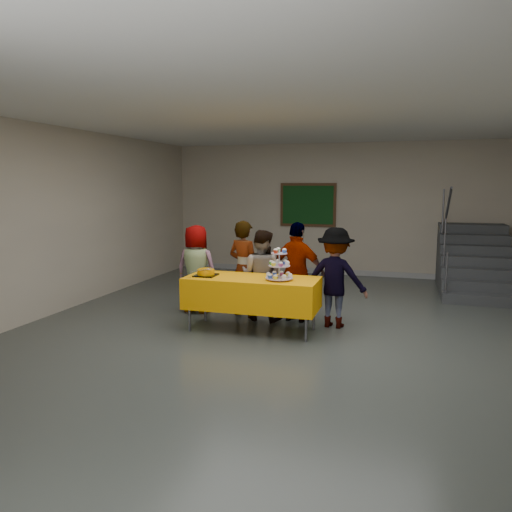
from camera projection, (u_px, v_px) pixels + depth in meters
The scene contains 11 objects.
room_shell at pixel (297, 180), 6.54m from camera, with size 10.00×10.04×3.02m.
bake_table at pixel (252, 292), 7.07m from camera, with size 1.88×0.78×0.77m.
cupcake_stand at pixel (279, 268), 6.83m from camera, with size 0.38×0.38×0.44m.
bear_cake at pixel (206, 272), 7.16m from camera, with size 0.32×0.36×0.12m.
schoolchild_a at pixel (196, 269), 8.10m from camera, with size 0.70×0.45×1.43m, color slate.
schoolchild_b at pixel (244, 269), 7.83m from camera, with size 0.55×0.36×1.52m, color slate.
schoolchild_c at pixel (261, 275), 7.62m from camera, with size 0.68×0.53×1.39m, color slate.
schoolchild_d at pixel (297, 272), 7.54m from camera, with size 0.89×0.37×1.52m, color slate.
schoolchild_e at pixel (335, 278), 7.25m from camera, with size 0.94×0.54×1.46m, color slate.
staircase at pixel (473, 265), 9.90m from camera, with size 1.30×2.40×2.04m.
noticeboard at pixel (308, 205), 11.53m from camera, with size 1.30×0.05×1.00m.
Camera 1 is at (1.40, -6.47, 2.08)m, focal length 35.00 mm.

